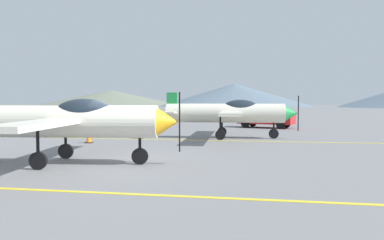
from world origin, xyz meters
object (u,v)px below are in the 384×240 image
traffic_cone_front (89,137)px  airplane_mid (230,112)px  airplane_near (67,120)px  car_sedan (267,117)px

traffic_cone_front → airplane_mid: bearing=27.8°
airplane_near → traffic_cone_front: airplane_near is taller
airplane_near → airplane_mid: bearing=63.1°
traffic_cone_front → car_sedan: bearing=53.0°
airplane_near → traffic_cone_front: (-2.05, 6.01, -1.20)m
traffic_cone_front → airplane_near: bearing=-71.1°
airplane_mid → car_sedan: 9.06m
airplane_mid → car_sedan: airplane_mid is taller
airplane_mid → traffic_cone_front: bearing=-152.2°
airplane_near → traffic_cone_front: bearing=108.9°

